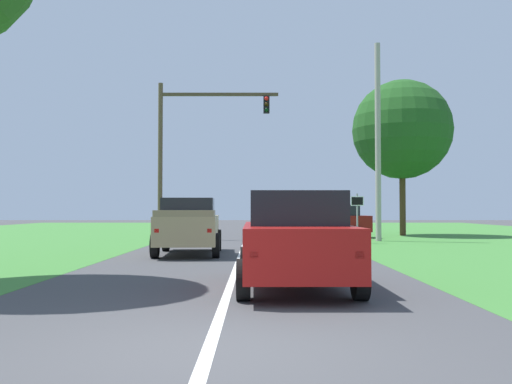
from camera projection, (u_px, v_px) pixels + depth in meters
ground_plane at (242, 256)px, 18.47m from camera, size 120.00×120.00×0.00m
lane_centre_stripe at (219, 325)px, 7.47m from camera, size 0.16×42.66×0.01m
red_suv_near at (296, 237)px, 11.05m from camera, size 2.27×4.83×1.91m
pickup_truck_lead at (190, 226)px, 19.08m from camera, size 2.36×4.98×1.95m
traffic_light at (190, 138)px, 29.04m from camera, size 6.34×0.40×8.24m
keep_moving_sign at (359, 211)px, 25.46m from camera, size 0.60×0.09×2.30m
oak_tree_right at (404, 130)px, 33.00m from camera, size 5.94×5.94×9.31m
crossing_suv_far at (333, 221)px, 30.22m from camera, size 4.33×2.22×1.79m
utility_pole_right at (379, 142)px, 27.20m from camera, size 0.28×0.28×9.81m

